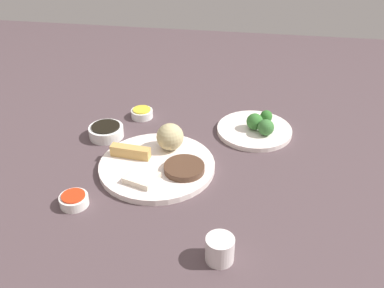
{
  "coord_description": "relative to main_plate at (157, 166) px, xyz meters",
  "views": [
    {
      "loc": [
        -0.92,
        -0.19,
        0.69
      ],
      "look_at": [
        0.06,
        -0.04,
        0.06
      ],
      "focal_mm": 41.57,
      "sensor_mm": 36.0,
      "label": 1
    }
  ],
  "objects": [
    {
      "name": "tabletop",
      "position": [
        0.01,
        -0.04,
        -0.02
      ],
      "size": [
        2.2,
        2.2,
        0.02
      ],
      "primitive_type": "cube",
      "color": "#4B3A3E",
      "rests_on": "ground"
    },
    {
      "name": "main_plate",
      "position": [
        0.0,
        0.0,
        0.0
      ],
      "size": [
        0.3,
        0.3,
        0.02
      ],
      "primitive_type": "cylinder",
      "color": "white",
      "rests_on": "tabletop"
    },
    {
      "name": "rice_scoop",
      "position": [
        0.07,
        -0.02,
        0.04
      ],
      "size": [
        0.07,
        0.07,
        0.07
      ],
      "primitive_type": "sphere",
      "color": "tan",
      "rests_on": "main_plate"
    },
    {
      "name": "spring_roll",
      "position": [
        0.02,
        0.07,
        0.02
      ],
      "size": [
        0.03,
        0.11,
        0.03
      ],
      "primitive_type": "cube",
      "rotation": [
        0.0,
        0.0,
        1.48
      ],
      "color": "tan",
      "rests_on": "main_plate"
    },
    {
      "name": "crab_rangoon_wonton",
      "position": [
        -0.07,
        0.02,
        0.02
      ],
      "size": [
        0.08,
        0.09,
        0.01
      ],
      "primitive_type": "cube",
      "rotation": [
        0.0,
        0.0,
        -0.31
      ],
      "color": "beige",
      "rests_on": "main_plate"
    },
    {
      "name": "stir_fry_heap",
      "position": [
        -0.02,
        -0.07,
        0.02
      ],
      "size": [
        0.1,
        0.1,
        0.02
      ],
      "primitive_type": "cylinder",
      "color": "#4A3121",
      "rests_on": "main_plate"
    },
    {
      "name": "broccoli_plate",
      "position": [
        0.22,
        -0.24,
        -0.0
      ],
      "size": [
        0.22,
        0.22,
        0.01
      ],
      "primitive_type": "cylinder",
      "color": "white",
      "rests_on": "tabletop"
    },
    {
      "name": "broccoli_floret_0",
      "position": [
        0.22,
        -0.24,
        0.03
      ],
      "size": [
        0.05,
        0.05,
        0.05
      ],
      "primitive_type": "sphere",
      "color": "#32712D",
      "rests_on": "broccoli_plate"
    },
    {
      "name": "broccoli_floret_1",
      "position": [
        0.19,
        -0.27,
        0.03
      ],
      "size": [
        0.05,
        0.05,
        0.05
      ],
      "primitive_type": "sphere",
      "color": "#387134",
      "rests_on": "broccoli_plate"
    },
    {
      "name": "broccoli_floret_2",
      "position": [
        0.26,
        -0.27,
        0.02
      ],
      "size": [
        0.04,
        0.04,
        0.04
      ],
      "primitive_type": "sphere",
      "color": "#2B6725",
      "rests_on": "broccoli_plate"
    },
    {
      "name": "soy_sauce_bowl",
      "position": [
        0.13,
        0.18,
        0.01
      ],
      "size": [
        0.1,
        0.1,
        0.03
      ],
      "primitive_type": "cylinder",
      "color": "white",
      "rests_on": "tabletop"
    },
    {
      "name": "soy_sauce_bowl_liquid",
      "position": [
        0.13,
        0.18,
        0.03
      ],
      "size": [
        0.08,
        0.08,
        0.0
      ],
      "primitive_type": "cylinder",
      "color": "black",
      "rests_on": "soy_sauce_bowl"
    },
    {
      "name": "sauce_ramekin_sweet_and_sour",
      "position": [
        -0.17,
        0.16,
        0.0
      ],
      "size": [
        0.07,
        0.07,
        0.02
      ],
      "primitive_type": "cylinder",
      "color": "white",
      "rests_on": "tabletop"
    },
    {
      "name": "sauce_ramekin_sweet_and_sour_liquid",
      "position": [
        -0.17,
        0.16,
        0.02
      ],
      "size": [
        0.05,
        0.05,
        0.0
      ],
      "primitive_type": "cylinder",
      "color": "red",
      "rests_on": "sauce_ramekin_sweet_and_sour"
    },
    {
      "name": "sauce_ramekin_hot_mustard",
      "position": [
        0.26,
        0.11,
        0.0
      ],
      "size": [
        0.07,
        0.07,
        0.02
      ],
      "primitive_type": "cylinder",
      "color": "white",
      "rests_on": "tabletop"
    },
    {
      "name": "sauce_ramekin_hot_mustard_liquid",
      "position": [
        0.26,
        0.11,
        0.02
      ],
      "size": [
        0.05,
        0.05,
        0.0
      ],
      "primitive_type": "cylinder",
      "color": "gold",
      "rests_on": "sauce_ramekin_hot_mustard"
    },
    {
      "name": "teacup",
      "position": [
        -0.28,
        -0.19,
        0.02
      ],
      "size": [
        0.06,
        0.06,
        0.05
      ],
      "primitive_type": "cylinder",
      "color": "silver",
      "rests_on": "tabletop"
    }
  ]
}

